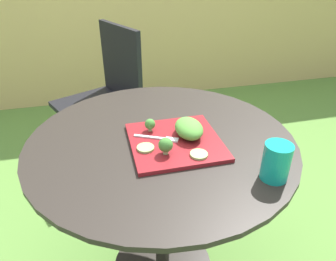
{
  "coord_description": "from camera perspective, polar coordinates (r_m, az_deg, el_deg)",
  "views": [
    {
      "loc": [
        -0.2,
        -0.9,
        1.29
      ],
      "look_at": [
        0.02,
        -0.02,
        0.76
      ],
      "focal_mm": 33.29,
      "sensor_mm": 36.0,
      "label": 1
    }
  ],
  "objects": [
    {
      "name": "drinking_glass",
      "position": [
        0.93,
        19.13,
        -5.73
      ],
      "size": [
        0.08,
        0.08,
        0.11
      ],
      "color": "#149989",
      "rests_on": "patio_table"
    },
    {
      "name": "lettuce_mound",
      "position": [
        1.06,
        3.84,
        0.4
      ],
      "size": [
        0.09,
        0.13,
        0.06
      ],
      "primitive_type": "ellipsoid",
      "color": "#519338",
      "rests_on": "salad_plate"
    },
    {
      "name": "fork",
      "position": [
        1.05,
        -1.4,
        -1.43
      ],
      "size": [
        0.15,
        0.08,
        0.0
      ],
      "color": "silver",
      "rests_on": "salad_plate"
    },
    {
      "name": "salad_plate",
      "position": [
        1.05,
        1.33,
        -2.04
      ],
      "size": [
        0.3,
        0.3,
        0.01
      ],
      "primitive_type": "cube",
      "color": "maroon",
      "rests_on": "patio_table"
    },
    {
      "name": "cucumber_slice_1",
      "position": [
        0.97,
        5.68,
        -4.37
      ],
      "size": [
        0.06,
        0.06,
        0.01
      ],
      "primitive_type": "cylinder",
      "color": "#8EB766",
      "rests_on": "salad_plate"
    },
    {
      "name": "bamboo_fence",
      "position": [
        2.93,
        -10.57,
        21.2
      ],
      "size": [
        8.0,
        0.08,
        1.68
      ],
      "primitive_type": "cube",
      "color": "tan",
      "rests_on": "ground_plane"
    },
    {
      "name": "cucumber_slice_0",
      "position": [
        1.0,
        -4.14,
        -3.19
      ],
      "size": [
        0.06,
        0.06,
        0.01
      ],
      "primitive_type": "cylinder",
      "color": "#8EB766",
      "rests_on": "salad_plate"
    },
    {
      "name": "patio_chair",
      "position": [
        2.0,
        -10.99,
        7.49
      ],
      "size": [
        0.59,
        0.59,
        0.9
      ],
      "color": "black",
      "rests_on": "ground_plane"
    },
    {
      "name": "broccoli_floret_0",
      "position": [
        0.96,
        -0.43,
        -2.69
      ],
      "size": [
        0.05,
        0.05,
        0.06
      ],
      "color": "#99B770",
      "rests_on": "salad_plate"
    },
    {
      "name": "broccoli_floret_1",
      "position": [
        1.09,
        -3.32,
        1.15
      ],
      "size": [
        0.04,
        0.04,
        0.05
      ],
      "color": "#99B770",
      "rests_on": "salad_plate"
    },
    {
      "name": "patio_table",
      "position": [
        1.23,
        -1.15,
        -11.26
      ],
      "size": [
        0.92,
        0.92,
        0.72
      ],
      "color": "#28231E",
      "rests_on": "ground_plane"
    }
  ]
}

